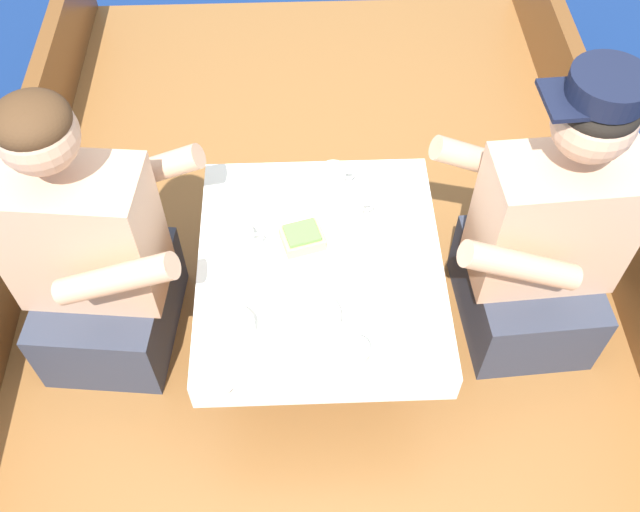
{
  "coord_description": "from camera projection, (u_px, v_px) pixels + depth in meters",
  "views": [
    {
      "loc": [
        -0.04,
        -1.13,
        2.22
      ],
      "look_at": [
        0.0,
        0.02,
        0.67
      ],
      "focal_mm": 40.0,
      "sensor_mm": 36.0,
      "label": 1
    }
  ],
  "objects": [
    {
      "name": "ground_plane",
      "position": [
        320.0,
        377.0,
        2.45
      ],
      "size": [
        60.0,
        60.0,
        0.0
      ],
      "primitive_type": "plane",
      "color": "navy"
    },
    {
      "name": "boat_deck",
      "position": [
        320.0,
        360.0,
        2.36
      ],
      "size": [
        2.07,
        3.68,
        0.24
      ],
      "primitive_type": "cube",
      "color": "brown",
      "rests_on": "ground_plane"
    },
    {
      "name": "cockpit_table",
      "position": [
        320.0,
        270.0,
        1.98
      ],
      "size": [
        0.67,
        0.75,
        0.41
      ],
      "color": "#B2B2B7",
      "rests_on": "boat_deck"
    },
    {
      "name": "person_port",
      "position": [
        93.0,
        260.0,
        1.99
      ],
      "size": [
        0.55,
        0.49,
        0.94
      ],
      "rotation": [
        0.0,
        0.0,
        -0.11
      ],
      "color": "#333847",
      "rests_on": "boat_deck"
    },
    {
      "name": "person_starboard",
      "position": [
        543.0,
        242.0,
        2.01
      ],
      "size": [
        0.54,
        0.47,
        0.97
      ],
      "rotation": [
        0.0,
        0.0,
        3.2
      ],
      "color": "#333847",
      "rests_on": "boat_deck"
    },
    {
      "name": "plate_sandwich",
      "position": [
        302.0,
        243.0,
        1.97
      ],
      "size": [
        0.19,
        0.19,
        0.01
      ],
      "color": "white",
      "rests_on": "cockpit_table"
    },
    {
      "name": "plate_bread",
      "position": [
        388.0,
        268.0,
        1.92
      ],
      "size": [
        0.2,
        0.2,
        0.01
      ],
      "color": "white",
      "rests_on": "cockpit_table"
    },
    {
      "name": "sandwich",
      "position": [
        302.0,
        237.0,
        1.95
      ],
      "size": [
        0.13,
        0.12,
        0.05
      ],
      "rotation": [
        0.0,
        0.0,
        0.28
      ],
      "color": "tan",
      "rests_on": "plate_sandwich"
    },
    {
      "name": "bowl_port_near",
      "position": [
        231.0,
        327.0,
        1.79
      ],
      "size": [
        0.12,
        0.12,
        0.04
      ],
      "color": "white",
      "rests_on": "cockpit_table"
    },
    {
      "name": "bowl_starboard_near",
      "position": [
        312.0,
        318.0,
        1.8
      ],
      "size": [
        0.15,
        0.15,
        0.04
      ],
      "color": "white",
      "rests_on": "cockpit_table"
    },
    {
      "name": "bowl_center_far",
      "position": [
        408.0,
        328.0,
        1.79
      ],
      "size": [
        0.12,
        0.12,
        0.04
      ],
      "color": "white",
      "rests_on": "cockpit_table"
    },
    {
      "name": "coffee_cup_port",
      "position": [
        351.0,
        208.0,
        2.01
      ],
      "size": [
        0.1,
        0.07,
        0.07
      ],
      "color": "white",
      "rests_on": "cockpit_table"
    },
    {
      "name": "coffee_cup_starboard",
      "position": [
        334.0,
        176.0,
        2.09
      ],
      "size": [
        0.1,
        0.07,
        0.06
      ],
      "color": "white",
      "rests_on": "cockpit_table"
    },
    {
      "name": "coffee_cup_center",
      "position": [
        240.0,
        238.0,
        1.95
      ],
      "size": [
        0.11,
        0.08,
        0.05
      ],
      "color": "white",
      "rests_on": "cockpit_table"
    },
    {
      "name": "tin_can",
      "position": [
        356.0,
        352.0,
        1.74
      ],
      "size": [
        0.07,
        0.07,
        0.05
      ],
      "color": "silver",
      "rests_on": "cockpit_table"
    },
    {
      "name": "utensil_spoon_port",
      "position": [
        393.0,
        359.0,
        1.76
      ],
      "size": [
        0.16,
        0.09,
        0.01
      ],
      "rotation": [
        0.0,
        0.0,
        0.46
      ],
      "color": "silver",
      "rests_on": "cockpit_table"
    },
    {
      "name": "utensil_knife_starboard",
      "position": [
        265.0,
        275.0,
        1.91
      ],
      "size": [
        0.02,
        0.17,
        0.0
      ],
      "rotation": [
        0.0,
        0.0,
        1.63
      ],
      "color": "silver",
      "rests_on": "cockpit_table"
    },
    {
      "name": "utensil_knife_port",
      "position": [
        302.0,
        171.0,
        2.14
      ],
      "size": [
        0.16,
        0.07,
        0.0
      ],
      "rotation": [
        0.0,
        0.0,
        0.34
      ],
      "color": "silver",
      "rests_on": "cockpit_table"
    },
    {
      "name": "utensil_spoon_starboard",
      "position": [
        260.0,
        361.0,
        1.75
      ],
      "size": [
        0.13,
        0.13,
        0.01
      ],
      "rotation": [
        0.0,
        0.0,
        0.77
      ],
      "color": "silver",
      "rests_on": "cockpit_table"
    }
  ]
}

